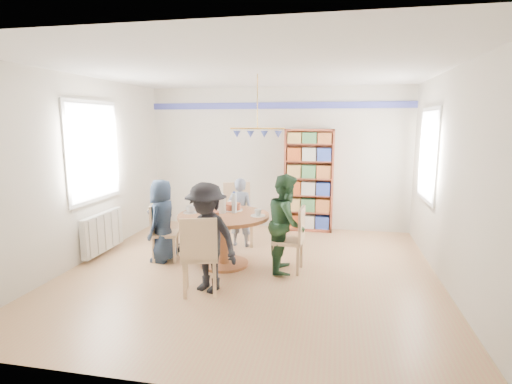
% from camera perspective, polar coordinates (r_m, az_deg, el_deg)
% --- Properties ---
extents(ground, '(5.00, 5.00, 0.00)m').
position_cam_1_polar(ground, '(5.62, -0.81, -11.30)').
color(ground, tan).
extents(room_shell, '(5.00, 5.00, 5.00)m').
position_cam_1_polar(room_shell, '(6.16, -1.54, 6.31)').
color(room_shell, white).
rests_on(room_shell, ground).
extents(radiator, '(0.12, 1.00, 0.60)m').
position_cam_1_polar(radiator, '(6.68, -21.05, -5.37)').
color(radiator, silver).
rests_on(radiator, ground).
extents(dining_table, '(1.30, 1.30, 0.75)m').
position_cam_1_polar(dining_table, '(5.72, -4.62, -5.09)').
color(dining_table, brown).
rests_on(dining_table, ground).
extents(chair_left, '(0.45, 0.45, 0.85)m').
position_cam_1_polar(chair_left, '(6.12, -13.51, -5.23)').
color(chair_left, tan).
rests_on(chair_left, ground).
extents(chair_right, '(0.42, 0.42, 0.90)m').
position_cam_1_polar(chair_right, '(5.51, 5.41, -6.32)').
color(chair_right, tan).
rests_on(chair_right, ground).
extents(chair_far, '(0.60, 0.60, 1.04)m').
position_cam_1_polar(chair_far, '(6.73, -2.63, -2.67)').
color(chair_far, tan).
rests_on(chair_far, ground).
extents(chair_near, '(0.53, 0.53, 0.97)m').
position_cam_1_polar(chair_near, '(4.78, -8.11, -8.51)').
color(chair_near, tan).
rests_on(chair_near, ground).
extents(person_left, '(0.41, 0.61, 1.22)m').
position_cam_1_polar(person_left, '(6.04, -13.23, -3.99)').
color(person_left, '#182335').
rests_on(person_left, ground).
extents(person_right, '(0.56, 0.69, 1.35)m').
position_cam_1_polar(person_right, '(5.50, 4.37, -4.44)').
color(person_right, '#1A3520').
rests_on(person_right, ground).
extents(person_far, '(0.42, 0.29, 1.14)m').
position_cam_1_polar(person_far, '(6.60, -2.27, -2.91)').
color(person_far, gray).
rests_on(person_far, ground).
extents(person_near, '(0.98, 0.77, 1.34)m').
position_cam_1_polar(person_near, '(4.85, -7.05, -6.49)').
color(person_near, black).
rests_on(person_near, ground).
extents(bookshelf, '(0.91, 0.27, 1.92)m').
position_cam_1_polar(bookshelf, '(7.56, 7.54, 1.52)').
color(bookshelf, maroon).
rests_on(bookshelf, ground).
extents(tableware, '(1.20, 1.20, 0.32)m').
position_cam_1_polar(tableware, '(5.69, -4.84, -2.46)').
color(tableware, white).
rests_on(tableware, dining_table).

